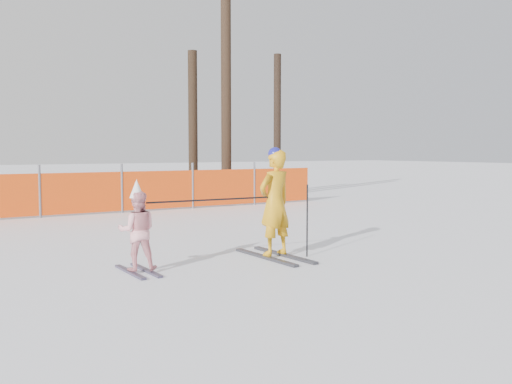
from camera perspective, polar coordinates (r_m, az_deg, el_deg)
ground at (r=7.83m, az=1.99°, el=-7.54°), size 120.00×120.00×0.00m
adult at (r=8.43m, az=1.90°, el=-1.12°), size 0.62×1.54×1.64m
child at (r=7.59m, az=-11.78°, el=-3.75°), size 0.61×0.98×1.22m
ski_poles at (r=8.13m, az=-0.82°, el=-1.60°), size 2.43×0.33×1.08m
safety_fence at (r=14.34m, az=-21.21°, el=-0.23°), size 15.99×0.06×1.25m
tree_trunks at (r=18.46m, az=-2.61°, el=8.07°), size 3.72×0.75×6.62m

